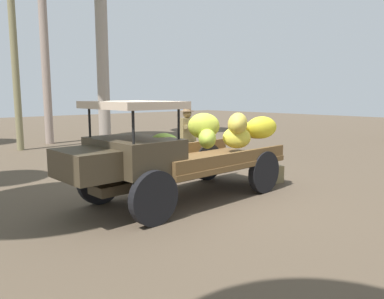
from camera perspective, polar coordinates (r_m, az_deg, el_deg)
ground_plane at (r=7.56m, az=-0.00°, el=-6.77°), size 60.00×60.00×0.00m
truck at (r=6.85m, az=-2.18°, el=-0.37°), size 4.52×1.83×1.87m
farmer at (r=9.47m, az=-0.72°, el=2.18°), size 0.52×0.48×1.68m
wooden_crate at (r=8.69m, az=11.62°, el=-3.64°), size 0.59×0.57×0.38m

